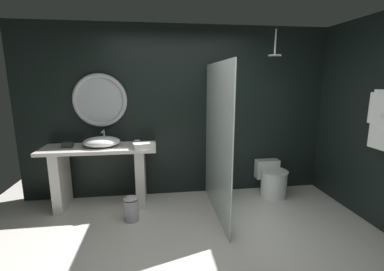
{
  "coord_description": "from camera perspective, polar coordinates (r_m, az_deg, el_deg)",
  "views": [
    {
      "loc": [
        -0.38,
        -2.22,
        1.8
      ],
      "look_at": [
        0.05,
        0.95,
        1.13
      ],
      "focal_mm": 24.97,
      "sensor_mm": 36.0,
      "label": 1
    }
  ],
  "objects": [
    {
      "name": "rain_shower_head",
      "position": [
        4.15,
        17.25,
        16.59
      ],
      "size": [
        0.18,
        0.18,
        0.37
      ],
      "color": "#B7B7BC"
    },
    {
      "name": "round_wall_mirror",
      "position": [
        4.12,
        -19.05,
        7.11
      ],
      "size": [
        0.77,
        0.07,
        0.77
      ],
      "color": "#B7B7BC"
    },
    {
      "name": "ground_plane",
      "position": [
        2.88,
        1.71,
        -26.89
      ],
      "size": [
        5.76,
        5.76,
        0.0
      ],
      "primitive_type": "plane",
      "color": "silver"
    },
    {
      "name": "waste_bin",
      "position": [
        3.67,
        -12.86,
        -14.93
      ],
      "size": [
        0.19,
        0.19,
        0.34
      ],
      "color": "#B7B7BC",
      "rests_on": "ground_plane"
    },
    {
      "name": "side_wall_right",
      "position": [
        4.07,
        34.51,
        2.65
      ],
      "size": [
        0.1,
        2.47,
        2.6
      ],
      "primitive_type": "cube",
      "color": "black",
      "rests_on": "ground_plane"
    },
    {
      "name": "tumbler_cup",
      "position": [
        3.84,
        -11.64,
        -1.6
      ],
      "size": [
        0.08,
        0.08,
        0.09
      ],
      "primitive_type": "cylinder",
      "color": "silver",
      "rests_on": "vanity_counter"
    },
    {
      "name": "vessel_sink",
      "position": [
        3.93,
        -18.72,
        -1.26
      ],
      "size": [
        0.5,
        0.41,
        0.2
      ],
      "color": "white",
      "rests_on": "vanity_counter"
    },
    {
      "name": "vanity_counter",
      "position": [
        4.05,
        -18.84,
        -6.89
      ],
      "size": [
        1.57,
        0.56,
        0.88
      ],
      "color": "silver",
      "rests_on": "ground_plane"
    },
    {
      "name": "toilet",
      "position": [
        4.46,
        16.73,
        -9.04
      ],
      "size": [
        0.41,
        0.6,
        0.51
      ],
      "color": "white",
      "rests_on": "ground_plane"
    },
    {
      "name": "shower_glass_panel",
      "position": [
        3.52,
        5.4,
        -1.22
      ],
      "size": [
        0.02,
        1.45,
        2.02
      ],
      "primitive_type": "cube",
      "color": "silver",
      "rests_on": "ground_plane"
    },
    {
      "name": "folded_hand_towel",
      "position": [
        3.7,
        -10.23,
        -2.14
      ],
      "size": [
        0.31,
        0.23,
        0.08
      ],
      "primitive_type": "cube",
      "rotation": [
        0.0,
        0.0,
        0.28
      ],
      "color": "white",
      "rests_on": "vanity_counter"
    },
    {
      "name": "back_wall_panel",
      "position": [
        4.17,
        -2.47,
        4.89
      ],
      "size": [
        4.8,
        0.1,
        2.6
      ],
      "primitive_type": "cube",
      "color": "black",
      "rests_on": "ground_plane"
    },
    {
      "name": "tissue_box",
      "position": [
        4.07,
        -25.05,
        -1.8
      ],
      "size": [
        0.13,
        0.12,
        0.08
      ],
      "primitive_type": "cube",
      "color": "#282D28",
      "rests_on": "vanity_counter"
    }
  ]
}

